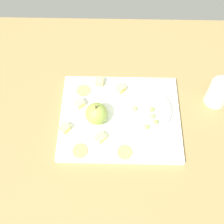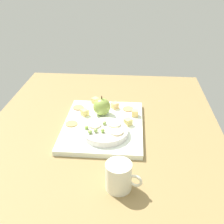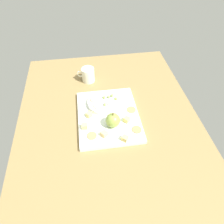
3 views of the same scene
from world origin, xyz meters
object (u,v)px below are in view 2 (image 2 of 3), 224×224
object	(u,v)px
apple_whole	(102,107)
cheese_cube_2	(135,113)
grape_2	(90,132)
apple_slice_1	(114,124)
cheese_cube_0	(115,105)
cheese_cube_4	(128,122)
grape_0	(103,131)
cracker_1	(72,123)
cup	(119,176)
grape_4	(96,130)
platter	(104,126)
apple_slice_0	(117,132)
cheese_cube_1	(85,113)
grape_1	(104,123)
cracker_2	(78,108)
cracker_0	(128,109)
apple_slice_2	(95,125)
grape_3	(86,127)
serving_dish	(105,132)
cheese_cube_3	(95,101)

from	to	relation	value
apple_whole	cheese_cube_2	world-z (taller)	apple_whole
grape_2	apple_slice_1	xyz separation A→B (cm)	(-6.23, 7.83, -0.35)
cheese_cube_0	cheese_cube_4	size ratio (longest dim) A/B	1.00
grape_0	apple_slice_1	bearing A→B (deg)	144.97
cheese_cube_4	cracker_1	size ratio (longest dim) A/B	0.55
apple_whole	cup	bearing A→B (deg)	13.30
cheese_cube_0	cup	world-z (taller)	cup
grape_2	grape_4	distance (cm)	2.04
platter	cup	xyz separation A→B (cm)	(30.96, 7.34, 3.23)
apple_slice_0	cheese_cube_1	bearing A→B (deg)	-137.75
grape_1	apple_slice_0	size ratio (longest dim) A/B	0.35
cracker_2	grape_2	xyz separation A→B (cm)	(21.89, 8.27, 2.71)
cracker_1	cracker_0	bearing A→B (deg)	121.81
cracker_0	cracker_1	world-z (taller)	same
cracker_0	apple_slice_2	bearing A→B (deg)	-33.88
apple_whole	apple_slice_0	bearing A→B (deg)	22.85
apple_slice_2	grape_4	bearing A→B (deg)	12.81
grape_3	grape_4	size ratio (longest dim) A/B	1.00
apple_slice_0	serving_dish	bearing A→B (deg)	-114.91
cheese_cube_4	apple_slice_2	bearing A→B (deg)	-66.32
cheese_cube_1	grape_0	xyz separation A→B (cm)	(15.10, 8.79, 1.76)
cheese_cube_3	apple_slice_2	xyz separation A→B (cm)	(21.61, 2.64, 1.31)
grape_0	grape_2	world-z (taller)	grape_0
cheese_cube_2	grape_3	distance (cm)	22.37
apple_whole	cracker_1	bearing A→B (deg)	-52.67
cheese_cube_0	apple_slice_0	size ratio (longest dim) A/B	0.55
cheese_cube_0	apple_slice_1	world-z (taller)	apple_slice_1
cheese_cube_3	cup	distance (cm)	48.99
grape_2	grape_3	size ratio (longest dim) A/B	1.00
cheese_cube_4	grape_4	distance (cm)	14.49
cup	apple_slice_2	bearing A→B (deg)	-158.27
platter	grape_3	bearing A→B (deg)	-35.06
cheese_cube_1	grape_1	size ratio (longest dim) A/B	1.56
cracker_2	cup	xyz separation A→B (cm)	(42.39, 19.35, 2.09)
grape_1	grape_3	bearing A→B (deg)	-60.34
grape_3	apple_slice_1	bearing A→B (deg)	110.27
platter	grape_0	size ratio (longest dim) A/B	23.01
grape_1	apple_slice_1	xyz separation A→B (cm)	(-0.10, 3.51, -0.38)
serving_dish	cheese_cube_3	distance (cm)	24.51
cheese_cube_3	grape_4	xyz separation A→B (cm)	(25.84, 3.61, 1.76)
cheese_cube_1	cracker_2	size ratio (longest dim) A/B	0.55
serving_dish	grape_0	bearing A→B (deg)	-16.05
cracker_1	cracker_2	xyz separation A→B (cm)	(-12.50, 0.21, 0.00)
cheese_cube_0	cracker_0	xyz separation A→B (cm)	(0.67, 5.56, -1.05)
apple_slice_1	grape_4	bearing A→B (deg)	-48.42
cheese_cube_1	grape_2	bearing A→B (deg)	15.94
apple_slice_1	serving_dish	bearing A→B (deg)	-44.41
cheese_cube_3	grape_4	world-z (taller)	grape_4
cheese_cube_2	grape_1	bearing A→B (deg)	-44.40
grape_0	cup	distance (cm)	22.63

